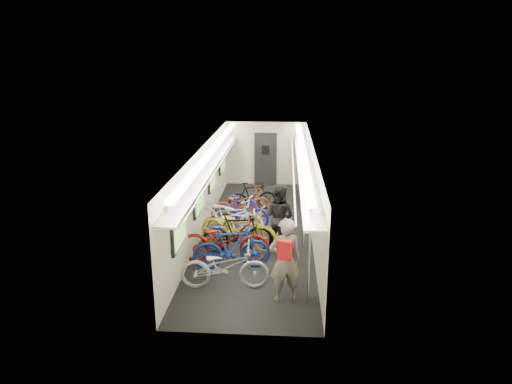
# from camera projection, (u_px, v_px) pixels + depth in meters

# --- Properties ---
(train_car_shell) EXTENTS (10.00, 10.00, 10.00)m
(train_car_shell) POSITION_uv_depth(u_px,v_px,m) (246.00, 168.00, 13.11)
(train_car_shell) COLOR black
(train_car_shell) RESTS_ON ground
(bicycle_0) EXTENTS (1.91, 0.77, 0.98)m
(bicycle_0) POSITION_uv_depth(u_px,v_px,m) (225.00, 267.00, 9.59)
(bicycle_0) COLOR #B4B5B9
(bicycle_0) RESTS_ON ground
(bicycle_1) EXTENTS (1.86, 0.85, 1.08)m
(bicycle_1) POSITION_uv_depth(u_px,v_px,m) (231.00, 247.00, 10.43)
(bicycle_1) COLOR navy
(bicycle_1) RESTS_ON ground
(bicycle_2) EXTENTS (2.17, 0.81, 1.13)m
(bicycle_2) POSITION_uv_depth(u_px,v_px,m) (225.00, 240.00, 10.77)
(bicycle_2) COLOR maroon
(bicycle_2) RESTS_ON ground
(bicycle_3) EXTENTS (1.82, 0.77, 1.06)m
(bicycle_3) POSITION_uv_depth(u_px,v_px,m) (237.00, 233.00, 11.33)
(bicycle_3) COLOR black
(bicycle_3) RESTS_ON ground
(bicycle_4) EXTENTS (2.26, 1.39, 1.12)m
(bicycle_4) POSITION_uv_depth(u_px,v_px,m) (238.00, 228.00, 11.59)
(bicycle_4) COLOR #BA9E11
(bicycle_4) RESTS_ON ground
(bicycle_5) EXTENTS (1.77, 0.83, 1.03)m
(bicycle_5) POSITION_uv_depth(u_px,v_px,m) (239.00, 227.00, 11.76)
(bicycle_5) COLOR silver
(bicycle_5) RESTS_ON ground
(bicycle_6) EXTENTS (2.20, 1.35, 1.09)m
(bicycle_6) POSITION_uv_depth(u_px,v_px,m) (229.00, 215.00, 12.55)
(bicycle_6) COLOR silver
(bicycle_6) RESTS_ON ground
(bicycle_7) EXTENTS (1.62, 0.80, 0.94)m
(bicycle_7) POSITION_uv_depth(u_px,v_px,m) (243.00, 211.00, 13.09)
(bicycle_7) COLOR #241CAC
(bicycle_7) RESTS_ON ground
(bicycle_8) EXTENTS (1.99, 1.39, 0.99)m
(bicycle_8) POSITION_uv_depth(u_px,v_px,m) (241.00, 204.00, 13.67)
(bicycle_8) COLOR maroon
(bicycle_8) RESTS_ON ground
(bicycle_9) EXTENTS (1.61, 0.84, 0.93)m
(bicycle_9) POSITION_uv_depth(u_px,v_px,m) (253.00, 196.00, 14.50)
(bicycle_9) COLOR black
(bicycle_9) RESTS_ON ground
(passenger_near) EXTENTS (0.72, 0.55, 1.76)m
(passenger_near) POSITION_uv_depth(u_px,v_px,m) (285.00, 260.00, 8.98)
(passenger_near) COLOR slate
(passenger_near) RESTS_ON ground
(passenger_mid) EXTENTS (1.03, 0.98, 1.69)m
(passenger_mid) POSITION_uv_depth(u_px,v_px,m) (279.00, 217.00, 11.54)
(passenger_mid) COLOR black
(passenger_mid) RESTS_ON ground
(backpack) EXTENTS (0.29, 0.22, 0.38)m
(backpack) POSITION_uv_depth(u_px,v_px,m) (285.00, 250.00, 8.48)
(backpack) COLOR red
(backpack) RESTS_ON passenger_near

